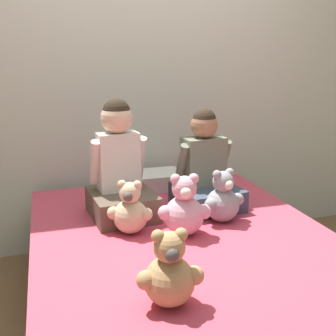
% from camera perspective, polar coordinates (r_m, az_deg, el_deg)
% --- Properties ---
extents(ground_plane, '(14.00, 14.00, 0.00)m').
position_cam_1_polar(ground_plane, '(2.42, 2.34, -19.99)').
color(ground_plane, brown).
extents(wall_behind_bed, '(8.00, 0.06, 2.50)m').
position_cam_1_polar(wall_behind_bed, '(3.04, -4.28, 12.47)').
color(wall_behind_bed, beige).
rests_on(wall_behind_bed, ground_plane).
extents(bed, '(1.54, 1.99, 0.49)m').
position_cam_1_polar(bed, '(2.29, 2.41, -15.00)').
color(bed, brown).
rests_on(bed, ground_plane).
extents(child_on_left, '(0.38, 0.42, 0.67)m').
position_cam_1_polar(child_on_left, '(2.39, -6.57, -0.49)').
color(child_on_left, brown).
rests_on(child_on_left, bed).
extents(child_on_right, '(0.39, 0.41, 0.59)m').
position_cam_1_polar(child_on_right, '(2.54, 5.06, -0.37)').
color(child_on_right, '#384251').
rests_on(child_on_right, bed).
extents(teddy_bear_held_by_left_child, '(0.22, 0.18, 0.28)m').
position_cam_1_polar(teddy_bear_held_by_left_child, '(2.19, -5.14, -5.83)').
color(teddy_bear_held_by_left_child, '#D1B78E').
rests_on(teddy_bear_held_by_left_child, bed).
extents(teddy_bear_held_by_right_child, '(0.25, 0.19, 0.30)m').
position_cam_1_polar(teddy_bear_held_by_right_child, '(2.34, 7.42, -4.28)').
color(teddy_bear_held_by_right_child, '#939399').
rests_on(teddy_bear_held_by_right_child, bed).
extents(teddy_bear_between_children, '(0.27, 0.20, 0.33)m').
position_cam_1_polar(teddy_bear_between_children, '(2.15, 2.22, -5.64)').
color(teddy_bear_between_children, '#DBA3B2').
rests_on(teddy_bear_between_children, bed).
extents(teddy_bear_at_foot_of_bed, '(0.25, 0.19, 0.30)m').
position_cam_1_polar(teddy_bear_at_foot_of_bed, '(1.59, 0.22, -14.10)').
color(teddy_bear_at_foot_of_bed, tan).
rests_on(teddy_bear_at_foot_of_bed, bed).
extents(pillow_at_headboard, '(0.48, 0.27, 0.11)m').
position_cam_1_polar(pillow_at_headboard, '(2.90, -2.86, -1.75)').
color(pillow_at_headboard, silver).
rests_on(pillow_at_headboard, bed).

